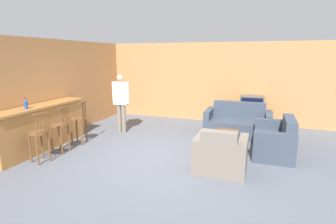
{
  "coord_description": "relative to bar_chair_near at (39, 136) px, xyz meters",
  "views": [
    {
      "loc": [
        1.98,
        -4.94,
        2.19
      ],
      "look_at": [
        -0.09,
        0.86,
        0.85
      ],
      "focal_mm": 28.0,
      "sensor_mm": 36.0,
      "label": 1
    }
  ],
  "objects": [
    {
      "name": "bottle",
      "position": [
        -0.53,
        0.25,
        0.61
      ],
      "size": [
        0.08,
        0.08,
        0.25
      ],
      "color": "#234293",
      "rests_on": "bar_counter"
    },
    {
      "name": "tv_unit",
      "position": [
        4.0,
        4.39,
        -0.3
      ],
      "size": [
        1.22,
        0.48,
        0.52
      ],
      "color": "black",
      "rests_on": "ground_plane"
    },
    {
      "name": "ground_plane",
      "position": [
        2.24,
        0.99,
        -0.56
      ],
      "size": [
        24.0,
        24.0,
        0.0
      ],
      "primitive_type": "plane",
      "color": "#565B66"
    },
    {
      "name": "armchair_near",
      "position": [
        3.59,
        0.82,
        -0.24
      ],
      "size": [
        0.96,
        0.86,
        0.87
      ],
      "color": "#70665B",
      "rests_on": "ground_plane"
    },
    {
      "name": "bar_counter",
      "position": [
        -0.59,
        0.63,
        -0.03
      ],
      "size": [
        0.55,
        2.56,
        1.05
      ],
      "color": "#A87038",
      "rests_on": "ground_plane"
    },
    {
      "name": "tv",
      "position": [
        4.0,
        4.39,
        0.19
      ],
      "size": [
        0.69,
        0.45,
        0.45
      ],
      "color": "#4C4C4C",
      "rests_on": "tv_unit"
    },
    {
      "name": "wall_back",
      "position": [
        2.24,
        4.73,
        0.74
      ],
      "size": [
        9.4,
        0.08,
        2.6
      ],
      "color": "#B27A47",
      "rests_on": "ground_plane"
    },
    {
      "name": "coffee_table",
      "position": [
        3.53,
        2.06,
        -0.23
      ],
      "size": [
        0.53,
        0.87,
        0.4
      ],
      "color": "brown",
      "rests_on": "ground_plane"
    },
    {
      "name": "bar_chair_mid",
      "position": [
        0.0,
        0.61,
        0.0
      ],
      "size": [
        0.39,
        0.39,
        1.07
      ],
      "color": "brown",
      "rests_on": "ground_plane"
    },
    {
      "name": "bar_chair_near",
      "position": [
        0.0,
        0.0,
        0.0
      ],
      "size": [
        0.45,
        0.45,
        1.07
      ],
      "color": "brown",
      "rests_on": "ground_plane"
    },
    {
      "name": "person_by_window",
      "position": [
        0.5,
        2.51,
        0.39
      ],
      "size": [
        0.54,
        0.19,
        1.66
      ],
      "color": "#756B5B",
      "rests_on": "ground_plane"
    },
    {
      "name": "loveseat_right",
      "position": [
        4.61,
        2.1,
        -0.24
      ],
      "size": [
        0.83,
        1.34,
        0.86
      ],
      "color": "#384251",
      "rests_on": "ground_plane"
    },
    {
      "name": "bar_chair_far",
      "position": [
        0.0,
        1.26,
        0.0
      ],
      "size": [
        0.43,
        0.43,
        1.07
      ],
      "color": "brown",
      "rests_on": "ground_plane"
    },
    {
      "name": "wall_left",
      "position": [
        -0.92,
        2.36,
        0.74
      ],
      "size": [
        0.08,
        8.74,
        2.6
      ],
      "color": "#B27A47",
      "rests_on": "ground_plane"
    },
    {
      "name": "couch_far",
      "position": [
        3.68,
        3.34,
        -0.24
      ],
      "size": [
        1.75,
        0.9,
        0.9
      ],
      "color": "#384251",
      "rests_on": "ground_plane"
    }
  ]
}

